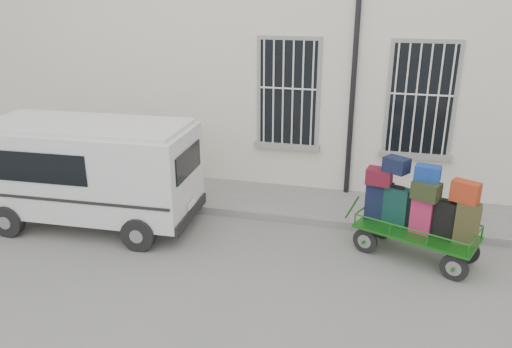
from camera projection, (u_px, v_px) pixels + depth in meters
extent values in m
plane|color=slate|center=(275.00, 257.00, 8.56)|extent=(80.00, 80.00, 0.00)
cube|color=beige|center=(324.00, 46.00, 12.53)|extent=(24.00, 5.00, 6.00)
cylinder|color=black|center=(354.00, 70.00, 10.03)|extent=(0.11, 0.11, 5.60)
cube|color=black|center=(288.00, 93.00, 10.59)|extent=(1.20, 0.08, 2.20)
cube|color=gray|center=(287.00, 146.00, 10.97)|extent=(1.45, 0.22, 0.12)
cube|color=black|center=(421.00, 100.00, 9.96)|extent=(1.20, 0.08, 2.20)
cube|color=gray|center=(415.00, 155.00, 10.34)|extent=(1.45, 0.22, 0.12)
cube|color=slate|center=(298.00, 203.00, 10.54)|extent=(24.00, 1.70, 0.15)
cylinder|color=black|center=(365.00, 241.00, 8.64)|extent=(0.43, 0.22, 0.44)
cylinder|color=gray|center=(365.00, 241.00, 8.64)|extent=(0.26, 0.17, 0.24)
cylinder|color=black|center=(381.00, 227.00, 9.14)|extent=(0.43, 0.22, 0.44)
cylinder|color=gray|center=(381.00, 227.00, 9.14)|extent=(0.26, 0.17, 0.24)
cylinder|color=black|center=(454.00, 268.00, 7.80)|extent=(0.43, 0.22, 0.44)
cylinder|color=gray|center=(454.00, 268.00, 7.80)|extent=(0.26, 0.17, 0.24)
cylinder|color=black|center=(466.00, 251.00, 8.30)|extent=(0.43, 0.22, 0.44)
cylinder|color=gray|center=(466.00, 251.00, 8.30)|extent=(0.26, 0.17, 0.24)
cube|color=#176116|center=(416.00, 232.00, 8.38)|extent=(2.14, 1.55, 0.04)
cylinder|color=#176116|center=(352.00, 207.00, 9.00)|extent=(0.25, 0.13, 0.50)
cube|color=black|center=(379.00, 201.00, 8.70)|extent=(0.48, 0.29, 0.67)
cube|color=black|center=(381.00, 182.00, 8.58)|extent=(0.21, 0.17, 0.03)
cube|color=#0D2F2A|center=(397.00, 206.00, 8.52)|extent=(0.48, 0.40, 0.66)
cube|color=black|center=(399.00, 187.00, 8.41)|extent=(0.20, 0.17, 0.03)
cube|color=maroon|center=(422.00, 215.00, 8.22)|extent=(0.40, 0.32, 0.62)
cube|color=black|center=(424.00, 197.00, 8.10)|extent=(0.17, 0.14, 0.03)
cube|color=black|center=(445.00, 219.00, 8.07)|extent=(0.40, 0.33, 0.62)
cube|color=black|center=(447.00, 201.00, 7.96)|extent=(0.17, 0.15, 0.03)
cube|color=#2D2916|center=(467.00, 224.00, 7.85)|extent=(0.40, 0.28, 0.67)
cube|color=black|center=(470.00, 203.00, 7.73)|extent=(0.18, 0.16, 0.03)
cube|color=#581115|center=(379.00, 176.00, 8.51)|extent=(0.46, 0.37, 0.27)
cube|color=#242B15|center=(426.00, 191.00, 8.01)|extent=(0.50, 0.44, 0.29)
cube|color=maroon|center=(465.00, 192.00, 7.76)|extent=(0.47, 0.38, 0.34)
cube|color=black|center=(396.00, 165.00, 8.26)|extent=(0.48, 0.44, 0.25)
cube|color=navy|center=(428.00, 173.00, 8.02)|extent=(0.44, 0.33, 0.24)
cube|color=white|center=(90.00, 168.00, 9.42)|extent=(4.00, 1.86, 1.61)
cube|color=white|center=(84.00, 125.00, 9.13)|extent=(3.81, 1.72, 0.09)
cube|color=black|center=(34.00, 168.00, 8.65)|extent=(1.96, 0.12, 0.55)
cube|color=black|center=(188.00, 162.00, 8.94)|extent=(0.09, 1.25, 0.49)
cube|color=black|center=(190.00, 214.00, 9.29)|extent=(0.16, 1.65, 0.20)
cube|color=white|center=(192.00, 204.00, 9.22)|extent=(0.04, 0.38, 0.11)
cylinder|color=black|center=(8.00, 221.00, 9.20)|extent=(0.62, 0.22, 0.61)
cylinder|color=black|center=(59.00, 188.00, 10.71)|extent=(0.62, 0.22, 0.61)
cylinder|color=black|center=(139.00, 234.00, 8.70)|extent=(0.62, 0.22, 0.61)
cylinder|color=black|center=(173.00, 198.00, 10.21)|extent=(0.62, 0.22, 0.61)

